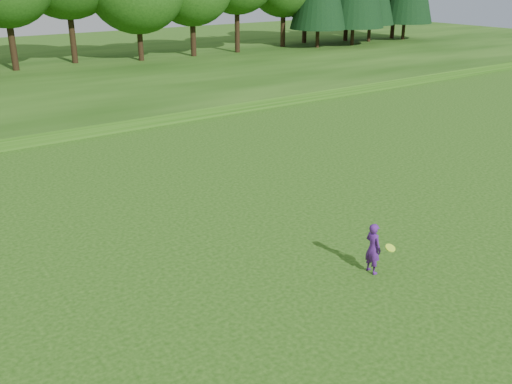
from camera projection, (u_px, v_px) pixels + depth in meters
ground at (349, 326)px, 13.15m from camera, size 140.00×140.00×0.00m
walking_path at (65, 136)px, 28.32m from camera, size 130.00×1.60×0.04m
woman at (373, 248)px, 15.26m from camera, size 0.42×0.90×1.43m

